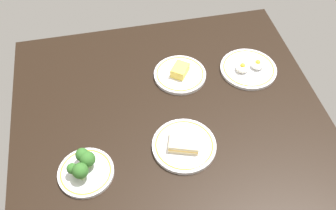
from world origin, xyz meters
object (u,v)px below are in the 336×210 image
at_px(plate_sandwich, 184,145).
at_px(plate_eggs, 249,68).
at_px(plate_cheese, 180,74).
at_px(plate_broccoli, 84,168).

relative_size(plate_sandwich, plate_eggs, 0.97).
xyz_separation_m(plate_cheese, plate_broccoli, (0.39, 0.35, 0.02)).
bearing_deg(plate_cheese, plate_sandwich, 79.35).
bearing_deg(plate_cheese, plate_eggs, 174.67).
bearing_deg(plate_sandwich, plate_broccoli, 5.26).
relative_size(plate_cheese, plate_broccoli, 1.14).
xyz_separation_m(plate_cheese, plate_sandwich, (0.06, 0.32, 0.00)).
relative_size(plate_sandwich, plate_broccoli, 1.21).
bearing_deg(plate_broccoli, plate_sandwich, -174.74).
distance_m(plate_cheese, plate_sandwich, 0.33).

